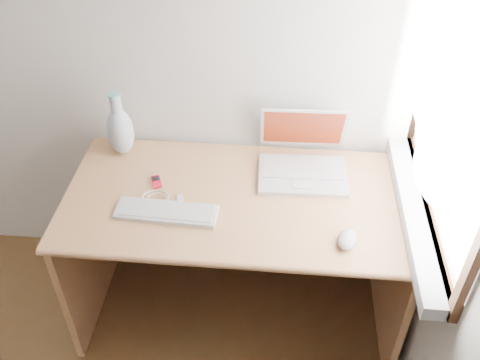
# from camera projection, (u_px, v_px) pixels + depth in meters

# --- Properties ---
(back_wall) EXTENTS (3.50, 0.04, 2.60)m
(back_wall) POSITION_uv_depth(u_px,v_px,m) (3.00, 20.00, 2.19)
(back_wall) COLOR silver
(back_wall) RESTS_ON floor
(window) EXTENTS (0.11, 0.99, 1.10)m
(window) POSITION_uv_depth(u_px,v_px,m) (453.00, 104.00, 1.74)
(window) COLOR white
(window) RESTS_ON right_wall
(desk) EXTENTS (1.42, 0.71, 0.75)m
(desk) POSITION_uv_depth(u_px,v_px,m) (239.00, 220.00, 2.39)
(desk) COLOR tan
(desk) RESTS_ON floor
(laptop) EXTENTS (0.38, 0.32, 0.25)m
(laptop) POSITION_uv_depth(u_px,v_px,m) (303.00, 159.00, 2.28)
(laptop) COLOR silver
(laptop) RESTS_ON desk
(external_keyboard) EXTENTS (0.40, 0.14, 0.02)m
(external_keyboard) POSITION_uv_depth(u_px,v_px,m) (166.00, 212.00, 2.10)
(external_keyboard) COLOR silver
(external_keyboard) RESTS_ON desk
(mouse) EXTENTS (0.09, 0.12, 0.04)m
(mouse) POSITION_uv_depth(u_px,v_px,m) (347.00, 239.00, 1.97)
(mouse) COLOR silver
(mouse) RESTS_ON desk
(ipod) EXTENTS (0.06, 0.09, 0.01)m
(ipod) POSITION_uv_depth(u_px,v_px,m) (157.00, 182.00, 2.25)
(ipod) COLOR #B70C2A
(ipod) RESTS_ON desk
(cable_coil) EXTENTS (0.14, 0.14, 0.01)m
(cable_coil) POSITION_uv_depth(u_px,v_px,m) (155.00, 199.00, 2.17)
(cable_coil) COLOR silver
(cable_coil) RESTS_ON desk
(remote) EXTENTS (0.04, 0.07, 0.01)m
(remote) POSITION_uv_depth(u_px,v_px,m) (180.00, 200.00, 2.16)
(remote) COLOR silver
(remote) RESTS_ON desk
(vase) EXTENTS (0.12, 0.12, 0.30)m
(vase) POSITION_uv_depth(u_px,v_px,m) (120.00, 130.00, 2.34)
(vase) COLOR #B2BFCD
(vase) RESTS_ON desk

